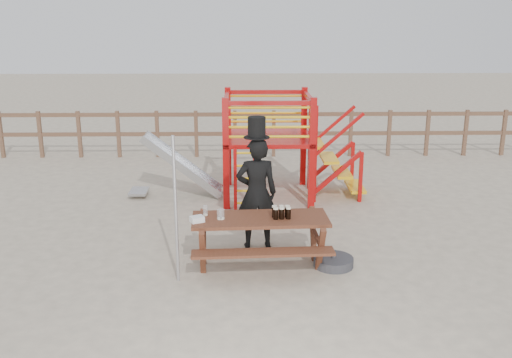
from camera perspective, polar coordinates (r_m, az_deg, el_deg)
name	(u,v)px	position (r m, az deg, el deg)	size (l,w,h in m)	color
ground	(263,271)	(8.25, 0.71, -9.17)	(60.00, 60.00, 0.00)	#C2B297
back_fence	(254,129)	(14.73, -0.16, 5.07)	(15.09, 0.09, 1.20)	brown
playground_fort	(264,144)	(11.32, 0.77, 3.51)	(4.71, 1.84, 2.10)	#B00C0B
picnic_table	(260,236)	(8.22, 0.42, -5.68)	(1.99, 1.42, 0.75)	brown
man_with_hat	(257,190)	(8.78, 0.07, -1.13)	(0.67, 0.47, 2.07)	black
metal_pole	(176,211)	(7.66, -8.03, -3.14)	(0.04, 0.04, 2.03)	#B2B2B7
parasol_base	(333,262)	(8.44, 7.75, -8.20)	(0.58, 0.58, 0.25)	#343439
paper_bag	(197,219)	(7.98, -5.91, -4.01)	(0.18, 0.14, 0.08)	white
stout_pints	(282,212)	(8.08, 2.57, -3.34)	(0.27, 0.17, 0.17)	black
empty_glasses	(215,213)	(8.09, -4.07, -3.46)	(0.32, 0.24, 0.15)	silver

